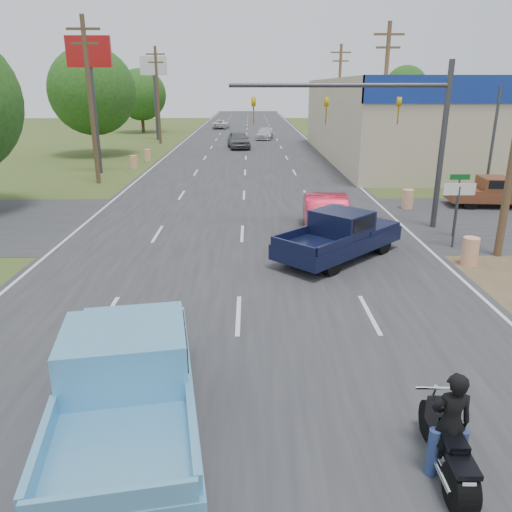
{
  "coord_description": "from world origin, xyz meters",
  "views": [
    {
      "loc": [
        0.32,
        -4.39,
        5.93
      ],
      "look_at": [
        0.5,
        9.25,
        1.3
      ],
      "focal_mm": 35.0,
      "sensor_mm": 36.0,
      "label": 1
    }
  ],
  "objects_px": {
    "navy_pickup": "(341,234)",
    "rider": "(450,428)",
    "blue_pickup": "(127,377)",
    "brown_pickup": "(493,192)",
    "distant_car_silver": "(265,134)",
    "distant_car_white": "(221,124)",
    "red_convertible": "(326,217)",
    "distant_car_grey": "(238,140)",
    "motorcycle": "(448,451)"
  },
  "relations": [
    {
      "from": "navy_pickup",
      "to": "rider",
      "type": "bearing_deg",
      "value": -45.86
    },
    {
      "from": "blue_pickup",
      "to": "brown_pickup",
      "type": "bearing_deg",
      "value": 40.01
    },
    {
      "from": "distant_car_silver",
      "to": "distant_car_white",
      "type": "distance_m",
      "value": 17.4
    },
    {
      "from": "red_convertible",
      "to": "distant_car_grey",
      "type": "bearing_deg",
      "value": 101.34
    },
    {
      "from": "blue_pickup",
      "to": "brown_pickup",
      "type": "distance_m",
      "value": 22.98
    },
    {
      "from": "distant_car_silver",
      "to": "brown_pickup",
      "type": "bearing_deg",
      "value": -64.95
    },
    {
      "from": "blue_pickup",
      "to": "distant_car_silver",
      "type": "relative_size",
      "value": 1.37
    },
    {
      "from": "blue_pickup",
      "to": "distant_car_grey",
      "type": "distance_m",
      "value": 43.83
    },
    {
      "from": "blue_pickup",
      "to": "rider",
      "type": "bearing_deg",
      "value": -24.0
    },
    {
      "from": "blue_pickup",
      "to": "navy_pickup",
      "type": "bearing_deg",
      "value": 49.92
    },
    {
      "from": "brown_pickup",
      "to": "blue_pickup",
      "type": "bearing_deg",
      "value": 145.3
    },
    {
      "from": "blue_pickup",
      "to": "brown_pickup",
      "type": "height_order",
      "value": "blue_pickup"
    },
    {
      "from": "navy_pickup",
      "to": "brown_pickup",
      "type": "relative_size",
      "value": 1.08
    },
    {
      "from": "rider",
      "to": "distant_car_grey",
      "type": "height_order",
      "value": "rider"
    },
    {
      "from": "red_convertible",
      "to": "brown_pickup",
      "type": "bearing_deg",
      "value": 32.79
    },
    {
      "from": "blue_pickup",
      "to": "brown_pickup",
      "type": "xyz_separation_m",
      "value": [
        14.82,
        17.57,
        -0.22
      ]
    },
    {
      "from": "navy_pickup",
      "to": "distant_car_silver",
      "type": "height_order",
      "value": "navy_pickup"
    },
    {
      "from": "blue_pickup",
      "to": "motorcycle",
      "type": "bearing_deg",
      "value": -24.63
    },
    {
      "from": "distant_car_grey",
      "to": "distant_car_silver",
      "type": "bearing_deg",
      "value": 64.75
    },
    {
      "from": "brown_pickup",
      "to": "distant_car_white",
      "type": "xyz_separation_m",
      "value": [
        -16.82,
        51.86,
        -0.14
      ]
    },
    {
      "from": "blue_pickup",
      "to": "distant_car_silver",
      "type": "height_order",
      "value": "blue_pickup"
    },
    {
      "from": "motorcycle",
      "to": "blue_pickup",
      "type": "xyz_separation_m",
      "value": [
        -5.32,
        1.4,
        0.49
      ]
    },
    {
      "from": "red_convertible",
      "to": "motorcycle",
      "type": "distance_m",
      "value": 13.71
    },
    {
      "from": "brown_pickup",
      "to": "distant_car_silver",
      "type": "distance_m",
      "value": 37.14
    },
    {
      "from": "rider",
      "to": "brown_pickup",
      "type": "height_order",
      "value": "rider"
    },
    {
      "from": "distant_car_white",
      "to": "navy_pickup",
      "type": "bearing_deg",
      "value": 102.13
    },
    {
      "from": "motorcycle",
      "to": "navy_pickup",
      "type": "bearing_deg",
      "value": 90.68
    },
    {
      "from": "rider",
      "to": "brown_pickup",
      "type": "bearing_deg",
      "value": -114.9
    },
    {
      "from": "motorcycle",
      "to": "brown_pickup",
      "type": "relative_size",
      "value": 0.47
    },
    {
      "from": "rider",
      "to": "blue_pickup",
      "type": "relative_size",
      "value": 0.28
    },
    {
      "from": "distant_car_white",
      "to": "motorcycle",
      "type": "bearing_deg",
      "value": 100.87
    },
    {
      "from": "red_convertible",
      "to": "blue_pickup",
      "type": "relative_size",
      "value": 0.8
    },
    {
      "from": "motorcycle",
      "to": "distant_car_grey",
      "type": "xyz_separation_m",
      "value": [
        -4.2,
        45.22,
        0.34
      ]
    },
    {
      "from": "blue_pickup",
      "to": "distant_car_grey",
      "type": "xyz_separation_m",
      "value": [
        1.11,
        43.82,
        -0.15
      ]
    },
    {
      "from": "motorcycle",
      "to": "navy_pickup",
      "type": "distance_m",
      "value": 10.89
    },
    {
      "from": "motorcycle",
      "to": "distant_car_white",
      "type": "height_order",
      "value": "distant_car_white"
    },
    {
      "from": "red_convertible",
      "to": "distant_car_white",
      "type": "distance_m",
      "value": 57.6
    },
    {
      "from": "blue_pickup",
      "to": "navy_pickup",
      "type": "xyz_separation_m",
      "value": [
        5.52,
        9.48,
        -0.11
      ]
    },
    {
      "from": "brown_pickup",
      "to": "distant_car_silver",
      "type": "height_order",
      "value": "brown_pickup"
    },
    {
      "from": "red_convertible",
      "to": "brown_pickup",
      "type": "xyz_separation_m",
      "value": [
        9.43,
        5.27,
        -0.05
      ]
    },
    {
      "from": "navy_pickup",
      "to": "distant_car_silver",
      "type": "xyz_separation_m",
      "value": [
        -1.47,
        43.64,
        -0.22
      ]
    },
    {
      "from": "red_convertible",
      "to": "distant_car_grey",
      "type": "relative_size",
      "value": 1.0
    },
    {
      "from": "rider",
      "to": "distant_car_silver",
      "type": "relative_size",
      "value": 0.39
    },
    {
      "from": "distant_car_silver",
      "to": "distant_car_white",
      "type": "xyz_separation_m",
      "value": [
        -6.06,
        16.31,
        -0.02
      ]
    },
    {
      "from": "rider",
      "to": "distant_car_white",
      "type": "relative_size",
      "value": 0.39
    },
    {
      "from": "blue_pickup",
      "to": "distant_car_white",
      "type": "bearing_deg",
      "value": 81.81
    },
    {
      "from": "navy_pickup",
      "to": "brown_pickup",
      "type": "bearing_deg",
      "value": 86.27
    },
    {
      "from": "navy_pickup",
      "to": "distant_car_white",
      "type": "bearing_deg",
      "value": 142.37
    },
    {
      "from": "motorcycle",
      "to": "navy_pickup",
      "type": "height_order",
      "value": "navy_pickup"
    },
    {
      "from": "rider",
      "to": "blue_pickup",
      "type": "xyz_separation_m",
      "value": [
        -5.32,
        1.34,
        0.11
      ]
    }
  ]
}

